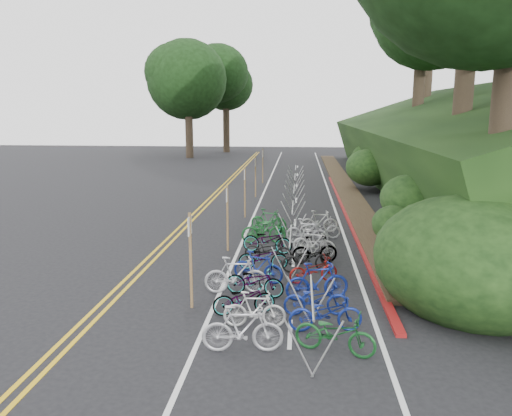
# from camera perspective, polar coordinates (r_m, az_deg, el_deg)

# --- Properties ---
(ground) EXTENTS (120.00, 120.00, 0.00)m
(ground) POSITION_cam_1_polar(r_m,az_deg,el_deg) (14.49, -8.48, -10.21)
(ground) COLOR black
(ground) RESTS_ON ground
(road_markings) EXTENTS (7.47, 80.00, 0.01)m
(road_markings) POSITION_cam_1_polar(r_m,az_deg,el_deg) (23.93, -1.43, -1.52)
(road_markings) COLOR gold
(road_markings) RESTS_ON ground
(red_curb) EXTENTS (0.25, 28.00, 0.10)m
(red_curb) POSITION_cam_1_polar(r_m,az_deg,el_deg) (25.76, 10.32, -0.69)
(red_curb) COLOR maroon
(red_curb) RESTS_ON ground
(embankment) EXTENTS (14.30, 48.14, 9.11)m
(embankment) POSITION_cam_1_polar(r_m,az_deg,el_deg) (33.69, 21.82, 5.78)
(embankment) COLOR black
(embankment) RESTS_ON ground
(bike_rack_front) EXTENTS (1.19, 2.72, 1.26)m
(bike_rack_front) POSITION_cam_1_polar(r_m,az_deg,el_deg) (11.30, 6.40, -11.55)
(bike_rack_front) COLOR #9E9F9F
(bike_rack_front) RESTS_ON ground
(bike_racks_rest) EXTENTS (1.14, 23.00, 1.17)m
(bike_racks_rest) POSITION_cam_1_polar(r_m,az_deg,el_deg) (26.48, 4.36, 1.55)
(bike_racks_rest) COLOR #9E9F9F
(bike_racks_rest) RESTS_ON ground
(signpost_near) EXTENTS (0.08, 0.40, 2.62)m
(signpost_near) POSITION_cam_1_polar(r_m,az_deg,el_deg) (13.35, -7.50, -5.27)
(signpost_near) COLOR brown
(signpost_near) RESTS_ON ground
(signposts_rest) EXTENTS (0.08, 18.40, 2.50)m
(signposts_rest) POSITION_cam_1_polar(r_m,az_deg,el_deg) (27.50, -0.61, 3.16)
(signposts_rest) COLOR brown
(signposts_rest) RESTS_ON ground
(bike_front) EXTENTS (0.69, 1.88, 1.10)m
(bike_front) POSITION_cam_1_polar(r_m,az_deg,el_deg) (14.56, -2.32, -7.67)
(bike_front) COLOR #9E9EA3
(bike_front) RESTS_ON ground
(bike_valet) EXTENTS (3.29, 13.02, 1.09)m
(bike_valet) POSITION_cam_1_polar(r_m,az_deg,el_deg) (16.35, 3.75, -5.85)
(bike_valet) COLOR #9E9EA3
(bike_valet) RESTS_ON ground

